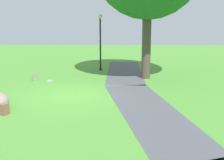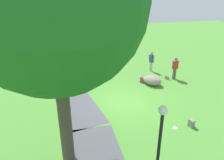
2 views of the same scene
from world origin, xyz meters
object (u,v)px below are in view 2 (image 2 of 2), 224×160
woman_with_handbag (175,67)px  frisbee_on_grass (175,128)px  man_near_boulder (151,60)px  large_shade_tree (53,1)px  backpack_by_boulder (142,79)px  lamp_post (159,145)px  lawn_boulder (152,80)px  spare_backpack_on_lawn (192,123)px  handbag_on_grass (167,77)px

woman_with_handbag → frisbee_on_grass: size_ratio=6.84×
man_near_boulder → large_shade_tree: bearing=139.8°
backpack_by_boulder → frisbee_on_grass: backpack_by_boulder is taller
lamp_post → woman_with_handbag: lamp_post is taller
lawn_boulder → woman_with_handbag: woman_with_handbag is taller
spare_backpack_on_lawn → large_shade_tree: bearing=97.5°
lawn_boulder → lamp_post: bearing=158.0°
large_shade_tree → spare_backpack_on_lawn: size_ratio=22.94×
large_shade_tree → lamp_post: size_ratio=2.56×
lamp_post → handbag_on_grass: size_ratio=9.55×
large_shade_tree → spare_backpack_on_lawn: 8.59m
handbag_on_grass → lamp_post: bearing=151.9°
large_shade_tree → woman_with_handbag: size_ratio=5.53×
lamp_post → backpack_by_boulder: size_ratio=8.96×
lawn_boulder → spare_backpack_on_lawn: (-5.02, -0.04, -0.14)m
handbag_on_grass → frisbee_on_grass: size_ratio=1.55×
lamp_post → frisbee_on_grass: bearing=-37.4°
man_near_boulder → backpack_by_boulder: bearing=141.5°
spare_backpack_on_lawn → handbag_on_grass: bearing=-13.9°
backpack_by_boulder → handbag_on_grass: bearing=-89.2°
woman_with_handbag → backpack_by_boulder: woman_with_handbag is taller
handbag_on_grass → spare_backpack_on_lawn: bearing=166.1°
large_shade_tree → handbag_on_grass: (6.46, -7.50, -6.04)m
large_shade_tree → woman_with_handbag: (6.39, -8.02, -5.22)m
woman_with_handbag → man_near_boulder: (1.83, 1.08, -0.05)m
spare_backpack_on_lawn → man_near_boulder: bearing=-6.4°
man_near_boulder → handbag_on_grass: (-1.76, -0.56, -0.77)m
large_shade_tree → spare_backpack_on_lawn: (0.80, -6.11, -5.99)m
woman_with_handbag → man_near_boulder: bearing=30.5°
lamp_post → backpack_by_boulder: lamp_post is taller
man_near_boulder → frisbee_on_grass: 7.62m
large_shade_tree → woman_with_handbag: large_shade_tree is taller
spare_backpack_on_lawn → frisbee_on_grass: 0.86m
lawn_boulder → backpack_by_boulder: (0.61, 0.55, -0.14)m
handbag_on_grass → backpack_by_boulder: 1.98m
spare_backpack_on_lawn → frisbee_on_grass: (0.04, 0.84, -0.18)m
lawn_boulder → backpack_by_boulder: size_ratio=3.94×
man_near_boulder → frisbee_on_grass: man_near_boulder is taller
lawn_boulder → handbag_on_grass: size_ratio=4.20×
man_near_boulder → backpack_by_boulder: 2.39m
large_shade_tree → man_near_boulder: (8.22, -6.94, -5.27)m
large_shade_tree → backpack_by_boulder: size_ratio=22.94×
lamp_post → handbag_on_grass: 10.35m
woman_with_handbag → spare_backpack_on_lawn: bearing=161.0°
lamp_post → spare_backpack_on_lawn: size_ratio=8.96×
handbag_on_grass → woman_with_handbag: bearing=-98.2°
lawn_boulder → frisbee_on_grass: (-4.98, 0.80, -0.32)m
large_shade_tree → lamp_post: (-2.48, -2.72, -3.97)m
frisbee_on_grass → backpack_by_boulder: bearing=-2.6°
lawn_boulder → frisbee_on_grass: size_ratio=6.50×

